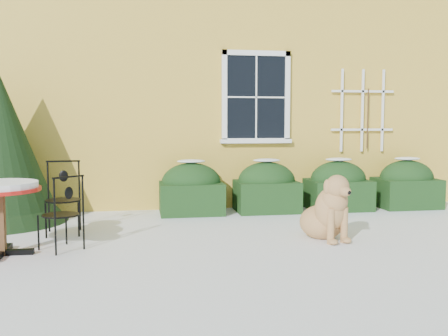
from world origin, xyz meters
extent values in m
plane|color=white|center=(0.00, 0.00, 0.00)|extent=(80.00, 80.00, 0.00)
cube|color=yellow|center=(0.00, 7.00, 3.00)|extent=(12.00, 8.00, 6.00)
cube|color=black|center=(0.90, 2.96, 1.98)|extent=(1.05, 0.03, 1.45)
cube|color=white|center=(0.90, 2.95, 2.75)|extent=(1.23, 0.06, 0.09)
cube|color=white|center=(0.90, 2.95, 1.21)|extent=(1.23, 0.06, 0.09)
cube|color=white|center=(0.33, 2.95, 1.98)|extent=(0.09, 0.06, 1.63)
cube|color=white|center=(1.47, 2.95, 1.98)|extent=(0.09, 0.06, 1.63)
cube|color=white|center=(0.90, 2.94, 1.98)|extent=(0.02, 0.02, 1.45)
cube|color=white|center=(0.90, 2.94, 1.98)|extent=(1.05, 0.02, 0.02)
cube|color=white|center=(0.90, 2.95, 1.20)|extent=(1.29, 0.14, 0.07)
cube|color=white|center=(2.50, 2.94, 1.75)|extent=(0.04, 0.03, 1.50)
cube|color=white|center=(2.90, 2.94, 1.75)|extent=(0.04, 0.03, 1.50)
cube|color=white|center=(3.30, 2.94, 1.75)|extent=(0.04, 0.03, 1.50)
cube|color=white|center=(2.90, 2.94, 1.40)|extent=(1.20, 0.03, 0.04)
cube|color=white|center=(2.90, 2.94, 2.10)|extent=(1.20, 0.03, 0.04)
cylinder|color=#472D19|center=(3.00, 2.92, 1.60)|extent=(0.02, 0.02, 1.10)
cube|color=black|center=(-0.30, 2.55, 0.26)|extent=(1.05, 0.80, 0.52)
ellipsoid|color=black|center=(-0.30, 2.55, 0.52)|extent=(1.00, 0.72, 0.67)
ellipsoid|color=white|center=(-0.30, 2.55, 0.88)|extent=(0.47, 0.32, 0.06)
cube|color=black|center=(1.00, 2.55, 0.26)|extent=(1.05, 0.80, 0.52)
ellipsoid|color=black|center=(1.00, 2.55, 0.52)|extent=(1.00, 0.72, 0.67)
ellipsoid|color=white|center=(1.00, 2.55, 0.88)|extent=(0.47, 0.32, 0.06)
cube|color=black|center=(2.30, 2.55, 0.26)|extent=(1.05, 0.80, 0.52)
ellipsoid|color=black|center=(2.30, 2.55, 0.52)|extent=(1.00, 0.72, 0.67)
ellipsoid|color=white|center=(2.30, 2.55, 0.88)|extent=(0.47, 0.32, 0.06)
cube|color=black|center=(3.60, 2.55, 0.26)|extent=(1.05, 0.80, 0.52)
ellipsoid|color=black|center=(3.60, 2.55, 0.52)|extent=(1.00, 0.72, 0.67)
ellipsoid|color=white|center=(3.60, 2.55, 0.88)|extent=(0.47, 0.32, 0.06)
cube|color=black|center=(-2.72, 0.22, 0.03)|extent=(0.71, 0.08, 0.06)
cube|color=black|center=(-2.72, 0.22, 0.03)|extent=(0.08, 0.71, 0.06)
cube|color=#51341B|center=(-2.72, 0.22, 0.38)|extent=(0.10, 0.10, 0.76)
cylinder|color=black|center=(-2.06, 0.64, 0.21)|extent=(0.02, 0.02, 0.42)
cylinder|color=black|center=(-2.34, 0.40, 0.21)|extent=(0.02, 0.02, 0.42)
cylinder|color=black|center=(-1.82, 0.36, 0.21)|extent=(0.02, 0.02, 0.42)
cylinder|color=black|center=(-2.10, 0.12, 0.21)|extent=(0.02, 0.02, 0.42)
cylinder|color=black|center=(-2.08, 0.38, 0.42)|extent=(0.43, 0.43, 0.02)
cylinder|color=black|center=(-1.82, 0.36, 0.66)|extent=(0.02, 0.02, 0.47)
cylinder|color=black|center=(-2.10, 0.12, 0.66)|extent=(0.02, 0.02, 0.47)
cylinder|color=black|center=(-1.96, 0.24, 0.89)|extent=(0.33, 0.28, 0.02)
ellipsoid|color=black|center=(-1.96, 0.24, 0.70)|extent=(0.10, 0.09, 0.15)
cylinder|color=black|center=(-2.37, 1.04, 0.23)|extent=(0.02, 0.02, 0.47)
cylinder|color=black|center=(-1.96, 1.07, 0.23)|extent=(0.02, 0.02, 0.47)
cylinder|color=black|center=(-2.40, 1.45, 0.23)|extent=(0.02, 0.02, 0.47)
cylinder|color=black|center=(-1.99, 1.48, 0.23)|extent=(0.02, 0.02, 0.47)
cylinder|color=black|center=(-2.18, 1.26, 0.47)|extent=(0.48, 0.48, 0.02)
cylinder|color=black|center=(-2.40, 1.45, 0.73)|extent=(0.02, 0.02, 0.52)
cylinder|color=black|center=(-1.99, 1.48, 0.73)|extent=(0.02, 0.02, 0.52)
cylinder|color=black|center=(-2.20, 1.47, 0.99)|extent=(0.46, 0.06, 0.02)
ellipsoid|color=black|center=(-2.20, 1.47, 0.78)|extent=(0.13, 0.04, 0.16)
ellipsoid|color=tan|center=(1.22, 0.48, 0.21)|extent=(0.69, 0.73, 0.45)
ellipsoid|color=tan|center=(1.27, 0.28, 0.41)|extent=(0.51, 0.48, 0.56)
sphere|color=tan|center=(1.29, 0.22, 0.53)|extent=(0.35, 0.35, 0.35)
cylinder|color=tan|center=(1.21, 0.12, 0.23)|extent=(0.09, 0.09, 0.45)
cylinder|color=tan|center=(1.41, 0.17, 0.23)|extent=(0.09, 0.09, 0.45)
ellipsoid|color=tan|center=(1.22, 0.07, 0.04)|extent=(0.12, 0.16, 0.07)
ellipsoid|color=tan|center=(1.42, 0.12, 0.04)|extent=(0.12, 0.16, 0.07)
cylinder|color=tan|center=(1.29, 0.21, 0.60)|extent=(0.26, 0.30, 0.24)
sphere|color=tan|center=(1.30, 0.16, 0.72)|extent=(0.30, 0.30, 0.30)
ellipsoid|color=tan|center=(1.34, 0.03, 0.68)|extent=(0.19, 0.26, 0.13)
sphere|color=black|center=(1.36, -0.07, 0.67)|extent=(0.05, 0.05, 0.05)
ellipsoid|color=tan|center=(1.17, 0.17, 0.72)|extent=(0.10, 0.12, 0.19)
ellipsoid|color=tan|center=(1.42, 0.23, 0.72)|extent=(0.10, 0.12, 0.19)
cylinder|color=tan|center=(1.35, 0.75, 0.06)|extent=(0.31, 0.31, 0.08)
camera|label=1|loc=(-1.12, -5.73, 1.50)|focal=40.00mm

